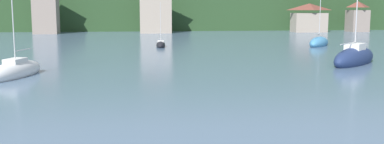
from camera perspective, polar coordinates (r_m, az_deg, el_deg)
name	(u,v)px	position (r m, az deg, el deg)	size (l,w,h in m)	color
shore_building_west	(46,8)	(92.91, -18.12, 7.75)	(4.82, 4.11, 10.36)	gray
shore_building_westcentral	(155,9)	(91.11, -4.67, 8.04)	(6.58, 3.96, 10.07)	gray
shore_building_central	(309,18)	(97.83, 14.64, 6.64)	(7.15, 4.18, 5.95)	gray
shore_building_eastcentral	(357,17)	(102.21, 20.28, 6.58)	(3.88, 4.23, 6.40)	gray
sailboat_far_1	(354,58)	(44.02, 19.93, 1.68)	(7.53, 7.50, 9.48)	navy
sailboat_far_3	(161,45)	(59.51, -4.00, 3.48)	(1.42, 4.43, 6.13)	black
sailboat_far_4	(319,43)	(63.19, 15.83, 3.58)	(5.34, 6.29, 7.71)	teal
sailboat_mid_6	(16,71)	(36.35, -21.48, 0.11)	(3.60, 6.88, 10.44)	white
mooring_buoy_mid	(342,54)	(53.02, 18.58, 2.19)	(0.54, 0.54, 0.54)	orange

